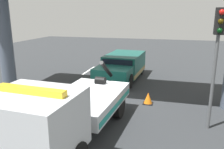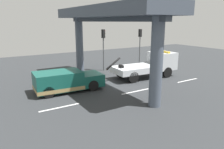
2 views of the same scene
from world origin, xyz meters
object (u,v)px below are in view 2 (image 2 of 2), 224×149
traffic_light_far (140,39)px  traffic_light_mid (162,40)px  traffic_light_near (103,41)px  traffic_cone_orange (99,75)px  tow_truck_white (151,64)px  towed_van_green (66,81)px

traffic_light_far → traffic_light_mid: (3.50, 0.00, -0.21)m
traffic_light_near → traffic_cone_orange: traffic_light_near is taller
tow_truck_white → traffic_light_mid: traffic_light_mid is taller
traffic_light_far → tow_truck_white: bearing=-117.5°
tow_truck_white → traffic_light_far: bearing=62.5°
traffic_light_near → traffic_light_mid: bearing=0.0°
traffic_light_near → traffic_light_mid: (8.50, 0.00, -0.25)m
traffic_light_mid → traffic_cone_orange: 11.05m
towed_van_green → tow_truck_white: bearing=-0.3°
towed_van_green → traffic_light_near: bearing=37.8°
towed_van_green → traffic_light_near: traffic_light_near is taller
traffic_cone_orange → tow_truck_white: bearing=-26.7°
towed_van_green → traffic_cone_orange: 4.68m
tow_truck_white → traffic_light_near: size_ratio=1.65×
towed_van_green → traffic_light_far: 12.21m
traffic_light_mid → towed_van_green: bearing=-162.2°
traffic_light_near → traffic_light_mid: size_ratio=1.09×
traffic_light_near → traffic_light_far: (5.00, 0.00, -0.04)m
traffic_cone_orange → traffic_light_mid: bearing=13.4°
tow_truck_white → traffic_light_near: bearing=118.2°
traffic_light_far → traffic_light_mid: size_ratio=1.07×
towed_van_green → traffic_cone_orange: bearing=28.1°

